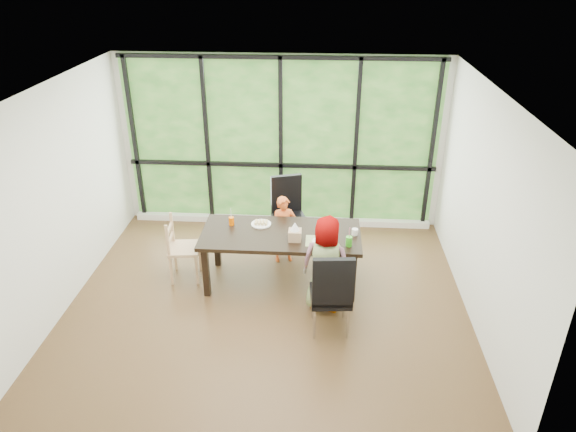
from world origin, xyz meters
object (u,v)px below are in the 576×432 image
object	(u,v)px
orange_cup	(231,221)
tissue_box	(295,235)
chair_interior_leather	(331,290)
child_older	(328,264)
plate_far	(261,224)
plate_near	(321,242)
dining_table	(281,258)
chair_end_beech	(184,248)
child_toddler	(284,229)
chair_window_leather	(289,214)
white_mug	(355,232)
green_cup	(349,241)

from	to	relation	value
orange_cup	tissue_box	bearing A→B (deg)	-21.91
chair_interior_leather	child_older	size ratio (longest dim) A/B	0.86
plate_far	plate_near	xyz separation A→B (m)	(0.80, -0.41, -0.00)
dining_table	orange_cup	bearing A→B (deg)	165.14
chair_end_beech	child_toddler	xyz separation A→B (m)	(1.30, 0.54, 0.05)
chair_window_leather	orange_cup	xyz separation A→B (m)	(-0.72, -0.78, 0.27)
white_mug	tissue_box	size ratio (longest dim) A/B	0.51
green_cup	tissue_box	size ratio (longest dim) A/B	0.79
child_older	chair_end_beech	bearing A→B (deg)	-2.02
plate_far	green_cup	xyz separation A→B (m)	(1.15, -0.48, 0.05)
plate_far	green_cup	bearing A→B (deg)	-22.93
plate_far	white_mug	world-z (taller)	white_mug
chair_window_leather	child_toddler	xyz separation A→B (m)	(-0.05, -0.39, -0.04)
white_mug	chair_end_beech	bearing A→B (deg)	179.75
chair_window_leather	child_older	distance (m)	1.59
plate_near	child_toddler	bearing A→B (deg)	124.31
white_mug	tissue_box	world-z (taller)	tissue_box
chair_window_leather	child_older	xyz separation A→B (m)	(0.56, -1.49, 0.09)
plate_near	dining_table	bearing A→B (deg)	158.91
plate_near	tissue_box	size ratio (longest dim) A/B	1.44
chair_interior_leather	child_toddler	xyz separation A→B (m)	(-0.65, 1.51, -0.04)
chair_end_beech	tissue_box	world-z (taller)	chair_end_beech
green_cup	child_toddler	bearing A→B (deg)	135.84
child_toddler	white_mug	world-z (taller)	child_toddler
chair_end_beech	tissue_box	bearing A→B (deg)	-103.32
chair_window_leather	plate_far	size ratio (longest dim) A/B	4.04
child_toddler	plate_near	world-z (taller)	child_toddler
green_cup	white_mug	xyz separation A→B (m)	(0.09, 0.29, -0.02)
chair_window_leather	white_mug	world-z (taller)	chair_window_leather
chair_window_leather	chair_end_beech	bearing A→B (deg)	-162.99
chair_end_beech	child_older	size ratio (longest dim) A/B	0.72
chair_interior_leather	orange_cup	world-z (taller)	chair_interior_leather
child_older	orange_cup	distance (m)	1.47
plate_far	plate_near	distance (m)	0.90
tissue_box	chair_interior_leather	bearing A→B (deg)	-59.36
chair_window_leather	child_older	world-z (taller)	child_older
plate_far	white_mug	distance (m)	1.25
chair_window_leather	chair_end_beech	world-z (taller)	chair_window_leather
plate_far	orange_cup	bearing A→B (deg)	-175.19
child_toddler	tissue_box	xyz separation A→B (m)	(0.19, -0.74, 0.32)
green_cup	white_mug	size ratio (longest dim) A/B	1.53
chair_window_leather	green_cup	xyz separation A→B (m)	(0.82, -1.23, 0.27)
chair_interior_leather	plate_near	size ratio (longest dim) A/B	4.66
chair_interior_leather	white_mug	bearing A→B (deg)	-112.50
dining_table	plate_near	world-z (taller)	plate_near
chair_end_beech	orange_cup	bearing A→B (deg)	-82.34
white_mug	plate_near	bearing A→B (deg)	-152.80
chair_window_leather	child_toddler	world-z (taller)	chair_window_leather
tissue_box	dining_table	bearing A→B (deg)	138.56
dining_table	chair_interior_leather	bearing A→B (deg)	-55.41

